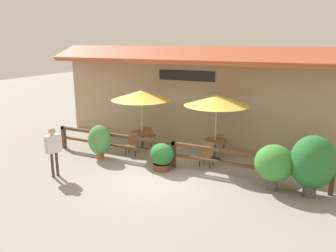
# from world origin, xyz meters

# --- Properties ---
(ground_plane) EXTENTS (60.00, 60.00, 0.00)m
(ground_plane) POSITION_xyz_m (0.00, 0.00, 0.00)
(ground_plane) COLOR gray
(building_facade) EXTENTS (14.28, 1.49, 4.23)m
(building_facade) POSITION_xyz_m (-0.00, 4.10, 2.17)
(building_facade) COLOR tan
(building_facade) RESTS_ON ground
(patio_railing) EXTENTS (10.40, 0.14, 0.95)m
(patio_railing) POSITION_xyz_m (0.00, 1.05, 0.70)
(patio_railing) COLOR brown
(patio_railing) RESTS_ON ground
(patio_umbrella_near) EXTENTS (2.43, 2.43, 2.54)m
(patio_umbrella_near) POSITION_xyz_m (-2.01, 2.29, 2.31)
(patio_umbrella_near) COLOR #B7B2A8
(patio_umbrella_near) RESTS_ON ground
(dining_table_near) EXTENTS (0.89, 0.89, 0.78)m
(dining_table_near) POSITION_xyz_m (-2.01, 2.29, 0.62)
(dining_table_near) COLOR brown
(dining_table_near) RESTS_ON ground
(chair_near_streetside) EXTENTS (0.51, 0.51, 0.85)m
(chair_near_streetside) POSITION_xyz_m (-2.07, 1.60, 0.48)
(chair_near_streetside) COLOR olive
(chair_near_streetside) RESTS_ON ground
(chair_near_wallside) EXTENTS (0.42, 0.42, 0.85)m
(chair_near_wallside) POSITION_xyz_m (-2.09, 2.99, 0.48)
(chair_near_wallside) COLOR olive
(chair_near_wallside) RESTS_ON ground
(patio_umbrella_middle) EXTENTS (2.43, 2.43, 2.54)m
(patio_umbrella_middle) POSITION_xyz_m (1.09, 2.46, 2.31)
(patio_umbrella_middle) COLOR #B7B2A8
(patio_umbrella_middle) RESTS_ON ground
(dining_table_middle) EXTENTS (0.89, 0.89, 0.78)m
(dining_table_middle) POSITION_xyz_m (1.09, 2.46, 0.62)
(dining_table_middle) COLOR brown
(dining_table_middle) RESTS_ON ground
(chair_middle_streetside) EXTENTS (0.43, 0.43, 0.85)m
(chair_middle_streetside) POSITION_xyz_m (1.04, 1.74, 0.48)
(chair_middle_streetside) COLOR olive
(chair_middle_streetside) RESTS_ON ground
(chair_middle_wallside) EXTENTS (0.49, 0.49, 0.85)m
(chair_middle_wallside) POSITION_xyz_m (1.03, 3.19, 0.48)
(chair_middle_wallside) COLOR olive
(chair_middle_wallside) RESTS_ON ground
(potted_plant_tall_tropical) EXTENTS (0.91, 0.81, 1.33)m
(potted_plant_tall_tropical) POSITION_xyz_m (-2.95, 0.65, 0.73)
(potted_plant_tall_tropical) COLOR #9E4C33
(potted_plant_tall_tropical) RESTS_ON ground
(potted_plant_small_flowering) EXTENTS (1.27, 1.15, 1.85)m
(potted_plant_small_flowering) POSITION_xyz_m (4.56, 0.70, 1.04)
(potted_plant_small_flowering) COLOR #564C47
(potted_plant_small_flowering) RESTS_ON ground
(potted_plant_broad_leaf) EXTENTS (0.87, 0.78, 0.98)m
(potted_plant_broad_leaf) POSITION_xyz_m (-0.26, 0.63, 0.51)
(potted_plant_broad_leaf) COLOR brown
(potted_plant_broad_leaf) RESTS_ON ground
(potted_plant_entrance_palm) EXTENTS (1.17, 1.05, 1.44)m
(potted_plant_entrance_palm) POSITION_xyz_m (3.52, 0.65, 0.86)
(potted_plant_entrance_palm) COLOR #564C47
(potted_plant_entrance_palm) RESTS_ON ground
(potted_plant_corner_fern) EXTENTS (0.58, 0.52, 1.02)m
(potted_plant_corner_fern) POSITION_xyz_m (4.45, 3.55, 0.58)
(potted_plant_corner_fern) COLOR #564C47
(potted_plant_corner_fern) RESTS_ON ground
(pedestrian) EXTENTS (0.34, 0.57, 1.70)m
(pedestrian) POSITION_xyz_m (-3.24, -1.44, 1.09)
(pedestrian) COLOR #42382D
(pedestrian) RESTS_ON ground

